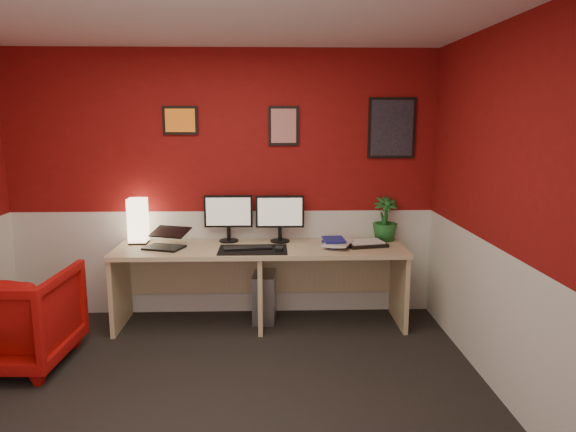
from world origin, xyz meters
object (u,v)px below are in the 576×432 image
at_px(monitor_left, 228,211).
at_px(potted_plant, 385,219).
at_px(monitor_right, 280,211).
at_px(desk, 261,286).
at_px(laptop, 164,236).
at_px(armchair, 15,317).
at_px(zen_tray, 366,244).
at_px(shoji_lamp, 138,222).
at_px(pc_tower, 265,295).

distance_m(monitor_left, potted_plant, 1.47).
height_order(monitor_left, monitor_right, same).
relative_size(desk, potted_plant, 6.27).
bearing_deg(potted_plant, monitor_left, 179.72).
xyz_separation_m(laptop, monitor_left, (0.55, 0.26, 0.18)).
bearing_deg(armchair, zen_tray, -162.31).
height_order(monitor_left, armchair, monitor_left).
relative_size(monitor_right, armchair, 0.70).
bearing_deg(monitor_right, potted_plant, 1.23).
xyz_separation_m(shoji_lamp, pc_tower, (1.16, -0.03, -0.70)).
distance_m(monitor_right, armchair, 2.33).
height_order(laptop, pc_tower, laptop).
relative_size(desk, laptop, 7.88).
distance_m(potted_plant, pc_tower, 1.34).
bearing_deg(pc_tower, zen_tray, -3.88).
distance_m(desk, monitor_right, 0.71).
height_order(shoji_lamp, zen_tray, shoji_lamp).
distance_m(monitor_right, zen_tray, 0.84).
bearing_deg(potted_plant, desk, -169.06).
height_order(monitor_right, potted_plant, monitor_right).
relative_size(monitor_right, pc_tower, 1.29).
distance_m(shoji_lamp, pc_tower, 1.36).
bearing_deg(zen_tray, monitor_left, 170.80).
height_order(monitor_left, pc_tower, monitor_left).
xyz_separation_m(monitor_left, zen_tray, (1.26, -0.20, -0.28)).
height_order(desk, monitor_right, monitor_right).
bearing_deg(pc_tower, laptop, -164.58).
relative_size(shoji_lamp, pc_tower, 0.89).
bearing_deg(potted_plant, zen_tray, -137.42).
bearing_deg(monitor_left, laptop, -155.07).
bearing_deg(monitor_left, desk, -37.82).
xyz_separation_m(laptop, armchair, (-1.01, -0.71, -0.46)).
bearing_deg(shoji_lamp, laptop, -37.42).
distance_m(zen_tray, potted_plant, 0.35).
bearing_deg(armchair, shoji_lamp, -126.12).
distance_m(shoji_lamp, monitor_right, 1.31).
xyz_separation_m(monitor_left, armchair, (-1.56, -0.96, -0.64)).
relative_size(monitor_left, potted_plant, 1.40).
distance_m(shoji_lamp, potted_plant, 2.30).
height_order(monitor_right, pc_tower, monitor_right).
height_order(desk, monitor_left, monitor_left).
bearing_deg(zen_tray, potted_plant, 42.58).
bearing_deg(monitor_right, monitor_left, 176.63).
bearing_deg(laptop, armchair, -125.87).
relative_size(desk, monitor_right, 4.48).
relative_size(shoji_lamp, potted_plant, 0.96).
height_order(potted_plant, pc_tower, potted_plant).
xyz_separation_m(laptop, potted_plant, (2.02, 0.25, 0.10)).
xyz_separation_m(zen_tray, pc_tower, (-0.92, 0.13, -0.52)).
relative_size(monitor_right, potted_plant, 1.40).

